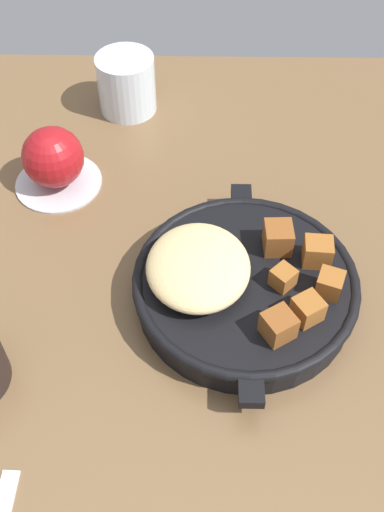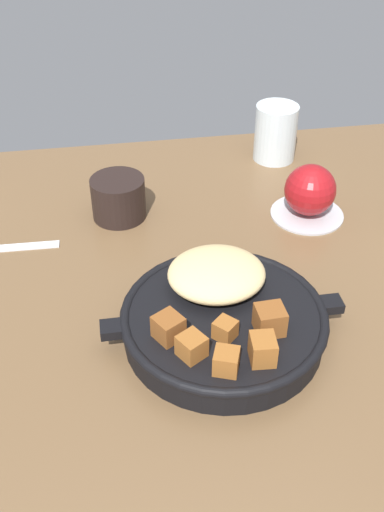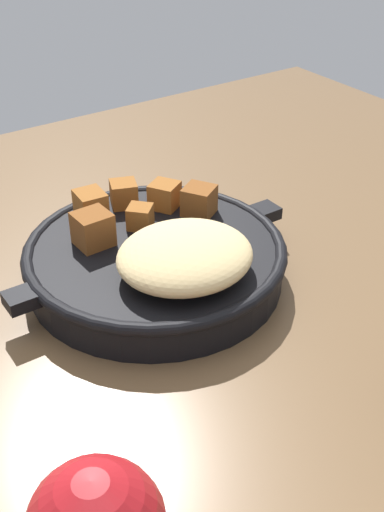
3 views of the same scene
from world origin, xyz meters
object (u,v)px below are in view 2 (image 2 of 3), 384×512
(cast_iron_skillet, at_px, (223,316))
(water_glass_tall, at_px, (275,133))
(coffee_mug_dark, at_px, (118,198))
(red_apple, at_px, (310,190))

(cast_iron_skillet, distance_m, water_glass_tall, 0.45)
(cast_iron_skillet, bearing_deg, coffee_mug_dark, 110.89)
(cast_iron_skillet, height_order, coffee_mug_dark, cast_iron_skillet)
(red_apple, xyz_separation_m, water_glass_tall, (-0.00, 0.18, 0.00))
(red_apple, xyz_separation_m, coffee_mug_dark, (-0.28, 0.04, -0.01))
(cast_iron_skillet, relative_size, red_apple, 3.71)
(red_apple, distance_m, water_glass_tall, 0.18)
(cast_iron_skillet, height_order, red_apple, red_apple)
(coffee_mug_dark, xyz_separation_m, water_glass_tall, (0.28, 0.14, 0.02))
(cast_iron_skillet, distance_m, red_apple, 0.29)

